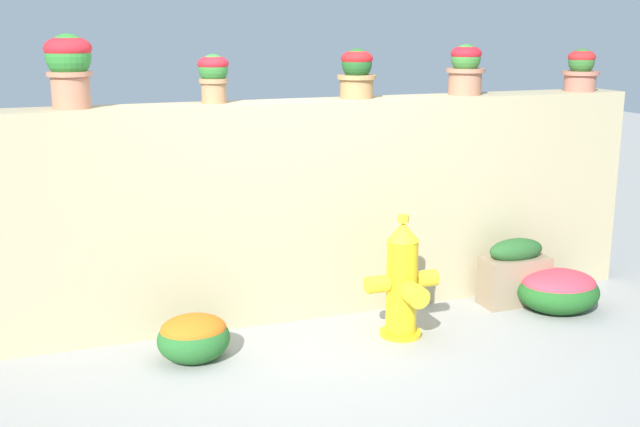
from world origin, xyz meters
TOP-DOWN VIEW (x-y plane):
  - ground_plane at (0.00, 0.00)m, footprint 24.00×24.00m
  - stone_wall at (0.00, 1.04)m, footprint 5.61×0.38m
  - potted_plant_1 at (-1.46, 1.05)m, footprint 0.30×0.30m
  - potted_plant_2 at (-0.51, 1.07)m, footprint 0.21×0.21m
  - potted_plant_3 at (0.55, 1.07)m, footprint 0.29×0.29m
  - potted_plant_4 at (1.44, 1.04)m, footprint 0.30×0.30m
  - potted_plant_5 at (2.49, 1.02)m, footprint 0.30×0.30m
  - fire_hydrant at (0.60, 0.33)m, footprint 0.53×0.43m
  - flower_bush_left at (1.95, 0.39)m, footprint 0.63×0.57m
  - flower_bush_right at (-0.84, 0.44)m, footprint 0.47×0.43m
  - planter_box at (1.71, 0.62)m, footprint 0.53×0.25m

SIDE VIEW (x-z plane):
  - ground_plane at x=0.00m, z-range 0.00..0.00m
  - flower_bush_right at x=-0.84m, z-range 0.01..0.32m
  - flower_bush_left at x=1.95m, z-range 0.01..0.32m
  - planter_box at x=1.71m, z-range -0.01..0.51m
  - fire_hydrant at x=0.60m, z-range -0.04..0.82m
  - stone_wall at x=0.00m, z-range 0.00..1.59m
  - potted_plant_5 at x=2.49m, z-range 1.60..1.94m
  - potted_plant_3 at x=0.55m, z-range 1.60..1.96m
  - potted_plant_2 at x=-0.51m, z-range 1.62..1.96m
  - potted_plant_4 at x=1.44m, z-range 1.60..1.99m
  - potted_plant_1 at x=-1.46m, z-range 1.64..2.11m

